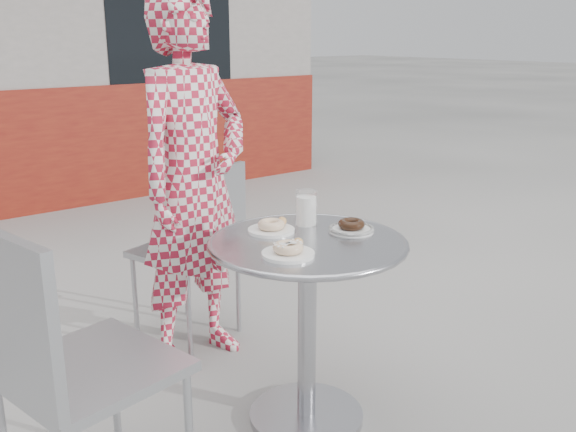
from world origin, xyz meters
TOP-DOWN VIEW (x-y plane):
  - ground at (0.00, 0.00)m, footprint 60.00×60.00m
  - bistro_table at (-0.03, 0.02)m, footprint 0.71×0.71m
  - chair_far at (-0.02, 0.90)m, footprint 0.51×0.51m
  - chair_left at (-0.84, 0.03)m, footprint 0.53×0.53m
  - seated_person at (-0.08, 0.71)m, footprint 0.67×0.53m
  - plate_far at (-0.06, 0.18)m, footprint 0.17×0.17m
  - plate_near at (-0.18, -0.07)m, footprint 0.17×0.17m
  - plate_checker at (0.17, 0.00)m, footprint 0.17×0.17m
  - milk_cup at (0.09, 0.17)m, footprint 0.08×0.08m

SIDE VIEW (x-z plane):
  - ground at x=0.00m, z-range 0.00..0.00m
  - chair_far at x=-0.02m, z-range -0.16..0.69m
  - chair_left at x=-0.84m, z-range -0.18..0.77m
  - bistro_table at x=-0.03m, z-range 0.18..0.90m
  - plate_checker at x=0.17m, z-range 0.71..0.75m
  - plate_far at x=-0.06m, z-range 0.71..0.76m
  - plate_near at x=-0.18m, z-range 0.71..0.76m
  - milk_cup at x=0.09m, z-range 0.71..0.84m
  - seated_person at x=-0.08m, z-range 0.00..1.62m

